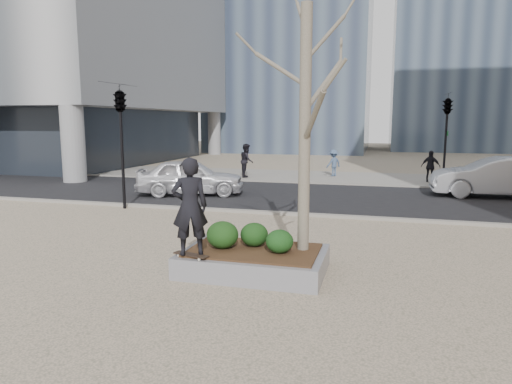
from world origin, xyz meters
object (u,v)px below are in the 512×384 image
(police_car, at_px, (190,177))
(skateboard, at_px, (191,256))
(skateboarder, at_px, (190,206))
(planter, at_px, (254,261))

(police_car, bearing_deg, skateboard, -174.54)
(skateboarder, height_order, police_car, skateboarder)
(planter, distance_m, police_car, 10.57)
(planter, height_order, police_car, police_car)
(skateboard, height_order, skateboarder, skateboarder)
(skateboard, relative_size, police_car, 0.17)
(skateboard, bearing_deg, police_car, 128.61)
(skateboarder, bearing_deg, planter, -172.52)
(skateboard, distance_m, police_car, 10.76)
(skateboarder, relative_size, police_car, 0.43)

